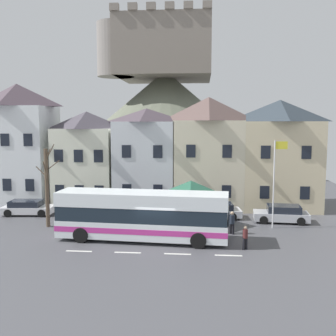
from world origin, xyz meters
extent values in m
cube|color=#4A4B50|center=(0.00, 0.00, -0.03)|extent=(40.00, 60.00, 0.06)
cube|color=silver|center=(-4.50, -1.92, 0.00)|extent=(1.60, 0.20, 0.01)
cube|color=silver|center=(-1.50, -1.92, 0.00)|extent=(1.60, 0.20, 0.01)
cube|color=silver|center=(1.50, -1.92, 0.00)|extent=(1.60, 0.20, 0.01)
cube|color=silver|center=(4.50, -1.92, 0.00)|extent=(1.60, 0.20, 0.01)
cube|color=white|center=(-14.55, 11.61, 4.64)|extent=(6.37, 5.22, 9.28)
pyramid|color=#493C44|center=(-14.55, 11.61, 10.34)|extent=(6.37, 5.22, 2.12)
cube|color=black|center=(-14.55, 8.97, 2.22)|extent=(0.80, 0.06, 1.10)
cube|color=black|center=(-12.42, 8.97, 2.22)|extent=(0.80, 0.06, 1.10)
cube|color=black|center=(-14.55, 8.97, 6.25)|extent=(0.80, 0.06, 1.10)
cube|color=black|center=(-12.42, 8.97, 6.25)|extent=(0.80, 0.06, 1.10)
cube|color=silver|center=(-7.90, 11.65, 3.61)|extent=(5.36, 5.29, 7.22)
pyramid|color=#443F48|center=(-7.90, 11.65, 8.01)|extent=(5.36, 5.29, 1.58)
cube|color=black|center=(-9.69, 8.97, 1.73)|extent=(0.80, 0.06, 1.10)
cube|color=black|center=(-7.90, 8.97, 1.73)|extent=(0.80, 0.06, 1.10)
cube|color=black|center=(-6.12, 8.97, 1.73)|extent=(0.80, 0.06, 1.10)
cube|color=black|center=(-9.69, 8.97, 4.87)|extent=(0.80, 0.06, 1.10)
cube|color=black|center=(-7.90, 8.97, 4.87)|extent=(0.80, 0.06, 1.10)
cube|color=black|center=(-6.12, 8.97, 4.87)|extent=(0.80, 0.06, 1.10)
cube|color=silver|center=(-2.27, 11.92, 3.93)|extent=(5.47, 5.83, 7.85)
pyramid|color=#483D46|center=(-2.27, 11.92, 8.47)|extent=(5.47, 5.83, 1.23)
cube|color=black|center=(-3.63, 8.97, 1.88)|extent=(0.80, 0.06, 1.10)
cube|color=black|center=(-0.90, 8.97, 1.88)|extent=(0.80, 0.06, 1.10)
cube|color=black|center=(-3.63, 8.97, 5.29)|extent=(0.80, 0.06, 1.10)
cube|color=black|center=(-0.90, 8.97, 5.29)|extent=(0.80, 0.06, 1.10)
cube|color=beige|center=(3.47, 11.83, 3.97)|extent=(6.14, 5.67, 7.95)
pyramid|color=brown|center=(3.47, 11.83, 9.02)|extent=(6.14, 5.67, 2.14)
cube|color=black|center=(1.94, 8.97, 1.90)|extent=(0.80, 0.06, 1.10)
cube|color=black|center=(5.01, 8.97, 1.90)|extent=(0.80, 0.06, 1.10)
cube|color=black|center=(1.94, 8.97, 5.36)|extent=(0.80, 0.06, 1.10)
cube|color=black|center=(5.01, 8.97, 5.36)|extent=(0.80, 0.06, 1.10)
cube|color=beige|center=(9.89, 12.11, 3.94)|extent=(6.68, 6.22, 7.87)
pyramid|color=#2E3740|center=(9.89, 12.11, 8.84)|extent=(6.68, 6.22, 1.94)
cube|color=black|center=(8.22, 8.97, 1.88)|extent=(0.80, 0.06, 1.10)
cube|color=black|center=(11.56, 8.97, 1.88)|extent=(0.80, 0.06, 1.10)
cube|color=black|center=(8.22, 8.97, 5.31)|extent=(0.80, 0.06, 1.10)
cube|color=black|center=(11.56, 8.97, 5.31)|extent=(0.80, 0.06, 1.10)
cone|color=#636856|center=(-2.52, 33.12, 7.64)|extent=(36.53, 36.53, 15.27)
cube|color=gray|center=(-2.52, 33.12, 17.99)|extent=(12.98, 12.98, 7.89)
cylinder|color=gray|center=(-9.01, 29.87, 17.65)|extent=(5.12, 5.12, 7.20)
cube|color=gray|center=(-8.42, 26.63, 22.38)|extent=(1.18, 0.70, 0.89)
cube|color=gray|center=(-6.06, 26.63, 22.38)|extent=(1.18, 0.70, 0.89)
cube|color=gray|center=(-3.70, 26.63, 22.38)|extent=(1.18, 0.70, 0.89)
cube|color=gray|center=(-1.34, 26.63, 22.38)|extent=(1.18, 0.70, 0.89)
cube|color=gray|center=(1.02, 26.63, 22.38)|extent=(1.18, 0.70, 0.89)
cube|color=gray|center=(3.37, 26.63, 22.38)|extent=(1.18, 0.70, 0.89)
cube|color=white|center=(-1.01, 0.67, 0.82)|extent=(11.37, 3.23, 1.13)
cube|color=#BF338C|center=(-1.01, 0.67, 0.87)|extent=(11.39, 3.25, 0.36)
cube|color=#19232D|center=(-1.01, 0.67, 1.86)|extent=(11.27, 3.18, 0.95)
cube|color=white|center=(-1.01, 0.67, 2.78)|extent=(11.37, 3.23, 0.89)
cube|color=#19232D|center=(4.61, 0.28, 1.86)|extent=(0.20, 2.07, 0.91)
cylinder|color=black|center=(2.88, 1.58, 0.50)|extent=(1.02, 0.35, 1.00)
cylinder|color=black|center=(2.72, -0.77, 0.50)|extent=(1.02, 0.35, 1.00)
cylinder|color=black|center=(-4.74, 2.11, 0.50)|extent=(1.02, 0.35, 1.00)
cylinder|color=black|center=(-4.90, -0.25, 0.50)|extent=(1.02, 0.35, 1.00)
cylinder|color=#473D33|center=(0.44, 6.15, 1.20)|extent=(0.14, 0.14, 2.40)
cylinder|color=#473D33|center=(3.74, 6.15, 1.20)|extent=(0.14, 0.14, 2.40)
cylinder|color=#473D33|center=(0.44, 2.85, 1.20)|extent=(0.14, 0.14, 2.40)
cylinder|color=#473D33|center=(3.74, 2.85, 1.20)|extent=(0.14, 0.14, 2.40)
pyramid|color=#285E47|center=(2.09, 4.50, 2.94)|extent=(3.60, 3.60, 1.08)
cube|color=silver|center=(-6.64, 7.26, 0.48)|extent=(4.22, 2.23, 0.60)
cube|color=#1E232D|center=(-6.44, 7.29, 1.08)|extent=(2.60, 1.81, 0.60)
cylinder|color=black|center=(-7.85, 6.28, 0.32)|extent=(0.66, 0.28, 0.64)
cylinder|color=black|center=(-8.07, 7.89, 0.32)|extent=(0.66, 0.28, 0.64)
cylinder|color=black|center=(-5.21, 6.63, 0.32)|extent=(0.66, 0.28, 0.64)
cylinder|color=black|center=(-5.43, 8.24, 0.32)|extent=(0.66, 0.28, 0.64)
cube|color=silver|center=(9.10, 6.33, 0.48)|extent=(4.29, 2.11, 0.61)
cube|color=#1E232D|center=(9.31, 6.32, 1.06)|extent=(2.61, 1.78, 0.54)
cylinder|color=black|center=(7.67, 5.54, 0.32)|extent=(0.65, 0.24, 0.64)
cylinder|color=black|center=(7.79, 7.30, 0.32)|extent=(0.65, 0.24, 0.64)
cylinder|color=black|center=(10.42, 5.36, 0.32)|extent=(0.65, 0.24, 0.64)
cylinder|color=black|center=(10.53, 7.12, 0.32)|extent=(0.65, 0.24, 0.64)
cube|color=white|center=(3.79, 7.14, 0.47)|extent=(4.71, 2.25, 0.57)
cube|color=#1E232D|center=(4.02, 7.16, 1.00)|extent=(2.87, 1.87, 0.49)
cylinder|color=black|center=(2.37, 6.13, 0.32)|extent=(0.66, 0.26, 0.64)
cylinder|color=black|center=(2.21, 7.89, 0.32)|extent=(0.66, 0.26, 0.64)
cylinder|color=black|center=(5.37, 6.39, 0.32)|extent=(0.66, 0.26, 0.64)
cylinder|color=black|center=(5.21, 8.16, 0.32)|extent=(0.66, 0.26, 0.64)
cube|color=white|center=(-11.72, 7.01, 0.46)|extent=(4.37, 2.15, 0.55)
cube|color=#1E232D|center=(-11.93, 7.00, 0.98)|extent=(2.66, 1.80, 0.48)
cylinder|color=black|center=(-10.39, 7.99, 0.32)|extent=(0.65, 0.25, 0.64)
cylinder|color=black|center=(-10.26, 6.24, 0.32)|extent=(0.65, 0.25, 0.64)
cylinder|color=black|center=(-13.18, 7.78, 0.32)|extent=(0.65, 0.25, 0.64)
cylinder|color=black|center=(-13.05, 6.03, 0.32)|extent=(0.65, 0.25, 0.64)
cylinder|color=black|center=(4.94, 2.70, 0.39)|extent=(0.16, 0.16, 0.78)
cylinder|color=black|center=(5.11, 2.56, 0.39)|extent=(0.16, 0.16, 0.78)
cylinder|color=#232B38|center=(5.03, 2.63, 1.04)|extent=(0.36, 0.36, 0.64)
sphere|color=#D1AD89|center=(5.03, 2.63, 1.48)|extent=(0.24, 0.24, 0.24)
cylinder|color=black|center=(5.49, -0.77, 0.39)|extent=(0.15, 0.15, 0.77)
cylinder|color=black|center=(5.66, -0.67, 0.39)|extent=(0.15, 0.15, 0.77)
cylinder|color=#512323|center=(5.58, -0.72, 1.00)|extent=(0.32, 0.32, 0.55)
sphere|color=#D1AD89|center=(5.58, -0.72, 1.38)|extent=(0.21, 0.21, 0.21)
cube|color=#473828|center=(1.32, 6.76, 0.45)|extent=(1.79, 0.45, 0.08)
cube|color=#473828|center=(1.32, 6.98, 0.67)|extent=(1.79, 0.06, 0.40)
cube|color=#2D2D33|center=(0.51, 6.76, 0.23)|extent=(0.08, 0.36, 0.45)
cube|color=#2D2D33|center=(2.13, 6.76, 0.23)|extent=(0.08, 0.36, 0.45)
cylinder|color=silver|center=(8.14, 4.47, 3.24)|extent=(0.10, 0.10, 6.49)
cube|color=yellow|center=(8.59, 4.47, 6.14)|extent=(0.90, 0.03, 0.56)
cylinder|color=brown|center=(-8.57, 3.43, 2.93)|extent=(0.29, 0.29, 5.86)
cylinder|color=brown|center=(-8.49, 2.99, 4.49)|extent=(0.24, 0.94, 1.06)
cylinder|color=brown|center=(-8.01, 3.30, 4.63)|extent=(1.16, 0.33, 0.83)
cylinder|color=brown|center=(-9.00, 3.54, 4.15)|extent=(0.94, 0.31, 0.77)
cylinder|color=brown|center=(-8.33, 3.28, 5.48)|extent=(0.55, 0.37, 0.81)
cylinder|color=brown|center=(-8.43, 3.16, 3.80)|extent=(0.38, 0.64, 0.77)
cylinder|color=brown|center=(-8.21, 3.34, 5.60)|extent=(0.79, 0.25, 1.22)
cylinder|color=brown|center=(-8.39, 3.05, 4.06)|extent=(0.44, 0.82, 0.61)
camera|label=1|loc=(2.88, -24.41, 7.74)|focal=41.92mm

